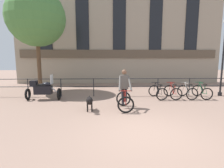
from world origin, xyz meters
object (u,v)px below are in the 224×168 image
parked_bicycle_mid_left (173,92)px  street_lamp (223,53)px  dog (90,101)px  parked_bicycle_near_lamp (158,92)px  cyclist_with_bike (124,91)px  parked_bicycle_mid_right (187,92)px  parked_bicycle_far_end (202,92)px  parked_motorcycle (43,89)px

parked_bicycle_mid_left → street_lamp: size_ratio=0.25×
dog → parked_bicycle_near_lamp: size_ratio=0.83×
cyclist_with_bike → dog: cyclist_with_bike is taller
parked_bicycle_mid_right → parked_bicycle_far_end: (0.82, -0.00, 0.00)m
dog → parked_motorcycle: 3.40m
parked_bicycle_mid_left → street_lamp: street_lamp is taller
cyclist_with_bike → street_lamp: size_ratio=0.39×
parked_bicycle_far_end → parked_motorcycle: bearing=3.2°
parked_bicycle_near_lamp → parked_bicycle_mid_left: size_ratio=1.07×
parked_bicycle_near_lamp → parked_bicycle_mid_left: 0.82m
street_lamp → parked_motorcycle: bearing=-175.9°
cyclist_with_bike → parked_motorcycle: 4.51m
cyclist_with_bike → parked_bicycle_near_lamp: (2.05, 1.92, -0.41)m
parked_bicycle_far_end → parked_bicycle_mid_right: bearing=2.3°
parked_motorcycle → parked_bicycle_near_lamp: size_ratio=1.48×
parked_bicycle_far_end → street_lamp: 2.61m
parked_motorcycle → street_lamp: size_ratio=0.40×
parked_bicycle_near_lamp → cyclist_with_bike: bearing=35.3°
parked_bicycle_mid_right → parked_bicycle_far_end: bearing=177.4°
parked_motorcycle → parked_bicycle_mid_left: bearing=-90.5°
dog → street_lamp: (7.42, 2.84, 2.05)m
parked_bicycle_mid_left → parked_bicycle_mid_right: 0.82m
parked_bicycle_mid_right → parked_bicycle_mid_left: bearing=-2.6°
street_lamp → parked_bicycle_far_end: bearing=-158.0°
parked_motorcycle → parked_bicycle_mid_right: 7.84m
cyclist_with_bike → parked_bicycle_near_lamp: 2.83m
cyclist_with_bike → parked_bicycle_mid_right: bearing=28.2°
dog → parked_motorcycle: parked_motorcycle is taller
dog → parked_bicycle_far_end: 6.41m
parked_bicycle_mid_right → parked_bicycle_near_lamp: bearing=-2.6°
parked_bicycle_near_lamp → parked_bicycle_far_end: (2.47, -0.00, 0.00)m
dog → cyclist_with_bike: bearing=7.5°
parked_bicycle_mid_left → cyclist_with_bike: bearing=33.9°
cyclist_with_bike → parked_bicycle_near_lamp: size_ratio=1.43×
parked_bicycle_near_lamp → parked_bicycle_mid_left: bearing=172.2°
cyclist_with_bike → parked_bicycle_far_end: (4.52, 1.92, -0.41)m
parked_bicycle_mid_left → parked_bicycle_far_end: same height
cyclist_with_bike → parked_motorcycle: bearing=157.6°
parked_bicycle_mid_left → parked_bicycle_near_lamp: bearing=0.2°
dog → street_lamp: 8.20m
parked_bicycle_far_end → street_lamp: street_lamp is taller
parked_bicycle_mid_left → parked_bicycle_far_end: (1.65, 0.00, 0.00)m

